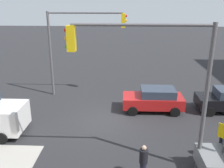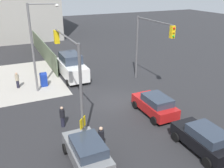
{
  "view_description": "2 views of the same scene",
  "coord_description": "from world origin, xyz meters",
  "px_view_note": "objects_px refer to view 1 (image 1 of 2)",
  "views": [
    {
      "loc": [
        -1.08,
        14.16,
        7.28
      ],
      "look_at": [
        -0.4,
        -0.71,
        2.24
      ],
      "focal_mm": 40.0,
      "sensor_mm": 36.0,
      "label": 1
    },
    {
      "loc": [
        -17.47,
        8.46,
        9.59
      ],
      "look_at": [
        -1.86,
        1.27,
        2.56
      ],
      "focal_mm": 40.0,
      "sensor_mm": 36.0,
      "label": 2
    }
  ],
  "objects_px": {
    "traffic_signal_se_corner": "(79,37)",
    "pedestrian_crossing": "(143,161)",
    "traffic_signal_nw_corner": "(153,69)",
    "sedan_red": "(154,99)",
    "pedestrian_waiting": "(223,144)"
  },
  "relations": [
    {
      "from": "traffic_signal_se_corner",
      "to": "pedestrian_waiting",
      "type": "bearing_deg",
      "value": 134.03
    },
    {
      "from": "traffic_signal_se_corner",
      "to": "traffic_signal_nw_corner",
      "type": "bearing_deg",
      "value": 116.55
    },
    {
      "from": "traffic_signal_nw_corner",
      "to": "traffic_signal_se_corner",
      "type": "relative_size",
      "value": 1.0
    },
    {
      "from": "traffic_signal_se_corner",
      "to": "sedan_red",
      "type": "xyz_separation_m",
      "value": [
        -5.45,
        2.74,
        -3.81
      ]
    },
    {
      "from": "traffic_signal_se_corner",
      "to": "sedan_red",
      "type": "distance_m",
      "value": 7.2
    },
    {
      "from": "traffic_signal_nw_corner",
      "to": "pedestrian_crossing",
      "type": "relative_size",
      "value": 4.11
    },
    {
      "from": "traffic_signal_nw_corner",
      "to": "sedan_red",
      "type": "height_order",
      "value": "traffic_signal_nw_corner"
    },
    {
      "from": "traffic_signal_se_corner",
      "to": "pedestrian_crossing",
      "type": "height_order",
      "value": "traffic_signal_se_corner"
    },
    {
      "from": "traffic_signal_se_corner",
      "to": "pedestrian_crossing",
      "type": "bearing_deg",
      "value": 113.54
    },
    {
      "from": "traffic_signal_nw_corner",
      "to": "sedan_red",
      "type": "bearing_deg",
      "value": -98.7
    },
    {
      "from": "traffic_signal_nw_corner",
      "to": "sedan_red",
      "type": "xyz_separation_m",
      "value": [
        -0.96,
        -6.26,
        -3.81
      ]
    },
    {
      "from": "sedan_red",
      "to": "pedestrian_crossing",
      "type": "relative_size",
      "value": 2.57
    },
    {
      "from": "traffic_signal_se_corner",
      "to": "sedan_red",
      "type": "height_order",
      "value": "traffic_signal_se_corner"
    },
    {
      "from": "pedestrian_crossing",
      "to": "pedestrian_waiting",
      "type": "distance_m",
      "value": 4.05
    },
    {
      "from": "traffic_signal_nw_corner",
      "to": "pedestrian_waiting",
      "type": "height_order",
      "value": "traffic_signal_nw_corner"
    }
  ]
}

